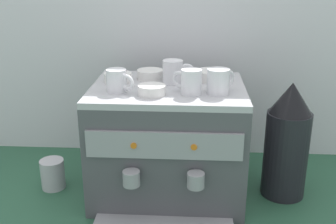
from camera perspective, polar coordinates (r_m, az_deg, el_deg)
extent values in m
plane|color=#28563D|center=(1.62, 0.00, -10.70)|extent=(4.00, 4.00, 0.00)
cube|color=silver|center=(1.79, 0.74, 10.61)|extent=(2.80, 0.03, 1.08)
cube|color=#4C4C51|center=(1.53, 0.00, -4.29)|extent=(0.54, 0.42, 0.40)
cube|color=#B7B7BC|center=(1.46, 0.00, 3.23)|extent=(0.54, 0.42, 0.02)
cube|color=#939399|center=(1.30, -0.59, -4.67)|extent=(0.50, 0.01, 0.09)
cylinder|color=orange|center=(1.30, -4.79, -4.67)|extent=(0.02, 0.01, 0.02)
cylinder|color=orange|center=(1.29, 3.62, -4.89)|extent=(0.02, 0.01, 0.02)
cylinder|color=#939399|center=(1.34, -5.11, -9.15)|extent=(0.06, 0.06, 0.05)
cylinder|color=#939399|center=(1.32, 3.87, -9.43)|extent=(0.06, 0.06, 0.05)
cylinder|color=white|center=(1.37, 6.97, 4.24)|extent=(0.08, 0.08, 0.08)
torus|color=white|center=(1.41, 8.32, 4.62)|extent=(0.05, 0.05, 0.06)
cylinder|color=white|center=(1.36, 3.26, 4.20)|extent=(0.07, 0.07, 0.08)
torus|color=white|center=(1.38, 1.61, 4.55)|extent=(0.06, 0.04, 0.06)
cylinder|color=white|center=(1.48, 0.66, 5.62)|extent=(0.07, 0.07, 0.08)
torus|color=white|center=(1.49, 2.61, 5.60)|extent=(0.06, 0.02, 0.06)
cylinder|color=white|center=(1.39, -7.17, 4.37)|extent=(0.07, 0.07, 0.08)
torus|color=white|center=(1.36, -5.69, 4.08)|extent=(0.05, 0.04, 0.06)
cylinder|color=white|center=(1.55, -2.48, 5.24)|extent=(0.10, 0.10, 0.03)
cylinder|color=white|center=(1.55, -2.47, 4.78)|extent=(0.05, 0.05, 0.01)
cylinder|color=white|center=(1.35, -2.26, 3.06)|extent=(0.09, 0.09, 0.03)
cylinder|color=white|center=(1.36, -2.25, 2.56)|extent=(0.05, 0.05, 0.01)
cylinder|color=white|center=(1.52, -6.98, 4.79)|extent=(0.10, 0.10, 0.03)
cylinder|color=white|center=(1.52, -6.96, 4.34)|extent=(0.06, 0.06, 0.01)
cylinder|color=white|center=(1.54, 6.13, 5.09)|extent=(0.12, 0.12, 0.04)
cylinder|color=white|center=(1.54, 6.11, 4.59)|extent=(0.06, 0.06, 0.01)
cylinder|color=black|center=(1.59, 16.00, -5.64)|extent=(0.16, 0.16, 0.33)
cone|color=black|center=(1.51, 16.77, 1.91)|extent=(0.15, 0.15, 0.11)
cylinder|color=#B7B7BC|center=(1.67, -15.71, -8.28)|extent=(0.09, 0.09, 0.12)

